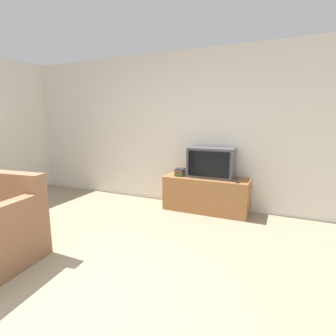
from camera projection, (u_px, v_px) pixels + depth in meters
name	position (u px, v px, depth m)	size (l,w,h in m)	color
ground_plane	(23.00, 303.00, 2.14)	(14.00, 14.00, 0.00)	gray
wall_back	(171.00, 130.00, 4.62)	(9.00, 0.06, 2.60)	silver
tv_stand	(206.00, 194.00, 4.26)	(1.35, 0.46, 0.56)	#9E6638
television	(211.00, 163.00, 4.20)	(0.73, 0.35, 0.48)	#4C4C51
book_stack	(180.00, 172.00, 4.36)	(0.17, 0.24, 0.11)	#2D753D
remote_on_stand	(237.00, 181.00, 3.91)	(0.08, 0.16, 0.02)	#2D2D2D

